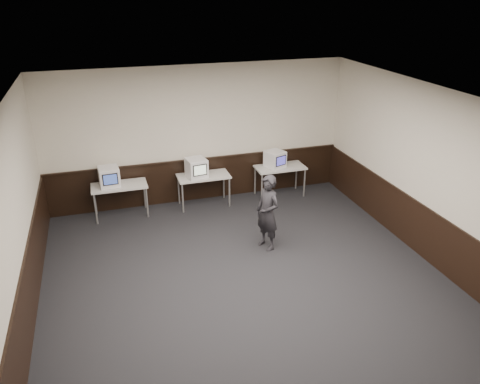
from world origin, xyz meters
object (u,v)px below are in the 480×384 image
(desk_left, at_px, (119,188))
(emac_left, at_px, (109,177))
(desk_center, at_px, (204,178))
(emac_center, at_px, (197,168))
(emac_right, at_px, (275,159))
(desk_right, at_px, (280,169))
(person, at_px, (268,213))

(desk_left, distance_m, emac_left, 0.34)
(desk_center, distance_m, emac_left, 2.11)
(emac_center, height_order, emac_right, emac_center)
(desk_left, xyz_separation_m, desk_center, (1.90, 0.00, 0.00))
(desk_right, xyz_separation_m, emac_center, (-2.06, -0.02, 0.29))
(person, bearing_deg, desk_left, -152.52)
(desk_left, relative_size, emac_center, 2.33)
(emac_center, height_order, person, person)
(desk_center, height_order, desk_right, same)
(desk_center, relative_size, emac_left, 2.45)
(desk_left, height_order, emac_left, emac_left)
(emac_left, bearing_deg, person, -42.66)
(desk_left, xyz_separation_m, emac_center, (1.74, -0.02, 0.29))
(emac_left, distance_m, person, 3.63)
(emac_left, relative_size, emac_center, 0.95)
(emac_center, xyz_separation_m, emac_right, (1.93, 0.04, -0.01))
(desk_left, distance_m, desk_center, 1.90)
(emac_left, height_order, person, person)
(desk_center, bearing_deg, emac_left, 179.64)
(emac_right, xyz_separation_m, person, (-1.02, -2.27, -0.19))
(emac_center, relative_size, person, 0.34)
(desk_right, bearing_deg, emac_center, -179.33)
(emac_right, height_order, person, person)
(desk_center, distance_m, emac_center, 0.33)
(desk_right, distance_m, person, 2.54)
(desk_left, relative_size, emac_right, 2.24)
(desk_left, xyz_separation_m, emac_right, (3.67, 0.01, 0.27))
(emac_left, distance_m, emac_right, 3.85)
(person, bearing_deg, desk_center, 176.21)
(desk_center, relative_size, desk_right, 1.00)
(desk_left, height_order, desk_center, same)
(desk_right, height_order, person, person)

